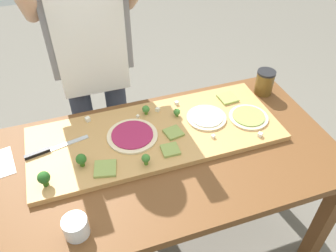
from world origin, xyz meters
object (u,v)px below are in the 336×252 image
pizza_slice_center (174,133)px  cheese_crumble_b (177,103)px  broccoli_floret_back_right (81,159)px  cheese_crumble_a (158,110)px  pizza_whole_white_garlic (206,117)px  cheese_crumble_d (213,136)px  prep_table (161,169)px  chefs_knife (48,150)px  broccoli_floret_back_mid (177,112)px  cook_center (90,48)px  sauce_jar (265,82)px  cheese_crumble_c (260,135)px  pizza_slice_far_right (105,169)px  cheese_crumble_e (138,116)px  pizza_whole_beet_magenta (132,135)px  pizza_slice_far_left (170,150)px  broccoli_floret_front_right (146,109)px  pizza_whole_pesto_green (248,117)px  pizza_slice_near_right (228,98)px  cheese_crumble_f (88,119)px  broccoli_floret_center_right (146,159)px  flour_cup (76,228)px  broccoli_floret_center_left (44,178)px

pizza_slice_center → cheese_crumble_b: (0.09, 0.20, 0.00)m
broccoli_floret_back_right → cheese_crumble_a: (0.41, 0.25, -0.03)m
pizza_whole_white_garlic → cheese_crumble_d: 0.14m
prep_table → cheese_crumble_d: (0.25, 0.00, 0.13)m
chefs_knife → broccoli_floret_back_mid: size_ratio=6.76×
cheese_crumble_b → cook_center: bearing=140.1°
cheese_crumble_d → sauce_jar: size_ratio=0.11×
cheese_crumble_c → cook_center: bearing=134.7°
pizza_slice_far_right → cheese_crumble_e: size_ratio=7.09×
pizza_whole_beet_magenta → pizza_slice_far_left: size_ratio=3.08×
cheese_crumble_d → cook_center: 0.77m
pizza_slice_far_right → cook_center: (0.07, 0.62, 0.22)m
broccoli_floret_front_right → broccoli_floret_back_right: size_ratio=0.79×
cheese_crumble_a → cook_center: size_ratio=0.01×
pizza_whole_pesto_green → pizza_slice_near_right: (-0.03, 0.17, -0.00)m
broccoli_floret_back_mid → cheese_crumble_b: 0.09m
pizza_whole_pesto_green → sauce_jar: sauce_jar is taller
broccoli_floret_back_right → cheese_crumble_c: size_ratio=3.30×
chefs_knife → cheese_crumble_d: chefs_knife is taller
broccoli_floret_back_right → cheese_crumble_f: 0.29m
prep_table → cheese_crumble_c: bearing=-7.5°
broccoli_floret_back_right → broccoli_floret_center_right: bearing=-17.2°
prep_table → cheese_crumble_a: 0.31m
pizza_slice_center → flour_cup: bearing=-144.0°
pizza_whole_beet_magenta → broccoli_floret_front_right: bearing=52.7°
pizza_whole_beet_magenta → pizza_slice_far_right: pizza_whole_beet_magenta is taller
broccoli_floret_center_left → broccoli_floret_back_mid: (0.64, 0.24, -0.02)m
pizza_slice_far_left → broccoli_floret_back_mid: broccoli_floret_back_mid is taller
pizza_slice_center → pizza_whole_white_garlic: bearing=14.9°
broccoli_floret_back_mid → pizza_slice_far_right: bearing=-149.9°
pizza_slice_center → broccoli_floret_back_right: (-0.43, -0.06, 0.03)m
cheese_crumble_a → sauce_jar: (0.60, 0.00, 0.03)m
pizza_slice_center → cheese_crumble_f: size_ratio=3.61×
pizza_slice_far_right → sauce_jar: bearing=18.0°
broccoli_floret_front_right → cook_center: bearing=120.7°
broccoli_floret_center_right → cheese_crumble_a: 0.36m
pizza_whole_beet_magenta → pizza_whole_white_garlic: bearing=1.3°
pizza_whole_white_garlic → pizza_slice_center: bearing=-165.1°
pizza_whole_beet_magenta → cheese_crumble_c: (0.56, -0.19, 0.00)m
broccoli_floret_center_right → pizza_slice_far_left: bearing=18.6°
prep_table → cheese_crumble_a: (0.07, 0.27, 0.13)m
prep_table → cheese_crumble_e: 0.29m
cheese_crumble_e → cheese_crumble_c: bearing=-32.2°
chefs_knife → cheese_crumble_e: size_ratio=22.26×
prep_table → cheese_crumble_c: (0.46, -0.06, 0.13)m
prep_table → cheese_crumble_a: bearing=75.0°
flour_cup → broccoli_floret_center_left: bearing=110.0°
pizza_slice_far_left → broccoli_floret_center_left: 0.53m
pizza_slice_near_right → cheese_crumble_c: bearing=-87.3°
pizza_whole_white_garlic → pizza_whole_pesto_green: 0.21m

